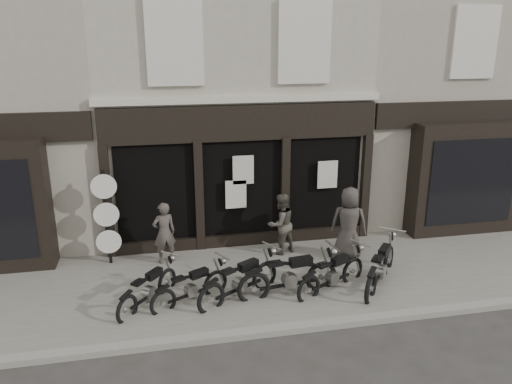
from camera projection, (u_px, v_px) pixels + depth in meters
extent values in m
plane|color=#2D2B28|center=(267.00, 301.00, 10.92)|extent=(90.00, 90.00, 0.00)
cube|color=#625D56|center=(258.00, 280.00, 11.74)|extent=(30.00, 4.20, 0.12)
cube|color=gray|center=(281.00, 330.00, 9.73)|extent=(30.00, 0.25, 0.13)
cube|color=#A49F8D|center=(224.00, 86.00, 15.32)|extent=(7.20, 6.00, 8.20)
cube|color=black|center=(242.00, 123.00, 12.63)|extent=(7.10, 0.18, 0.90)
cube|color=black|center=(242.00, 195.00, 13.26)|extent=(6.50, 0.10, 2.95)
cube|color=black|center=(243.00, 241.00, 13.57)|extent=(7.10, 0.20, 0.44)
cube|color=beige|center=(242.00, 99.00, 12.48)|extent=(7.30, 0.22, 0.18)
cube|color=beige|center=(174.00, 43.00, 11.77)|extent=(1.35, 0.12, 2.00)
cube|color=black|center=(174.00, 43.00, 11.80)|extent=(1.05, 0.06, 1.70)
cube|color=beige|center=(304.00, 43.00, 12.39)|extent=(1.35, 0.12, 2.00)
cube|color=black|center=(304.00, 43.00, 12.42)|extent=(1.05, 0.06, 1.70)
cube|color=black|center=(108.00, 203.00, 12.51)|extent=(0.22, 0.22, 3.00)
cube|color=black|center=(199.00, 197.00, 12.95)|extent=(0.22, 0.22, 3.00)
cube|color=black|center=(285.00, 192.00, 13.39)|extent=(0.22, 0.22, 3.00)
cube|color=black|center=(365.00, 187.00, 13.84)|extent=(0.22, 0.22, 3.00)
cube|color=beige|center=(243.00, 170.00, 12.87)|extent=(0.55, 0.04, 0.75)
cube|color=beige|center=(327.00, 175.00, 13.39)|extent=(0.55, 0.04, 0.75)
cube|color=beige|center=(236.00, 194.00, 13.02)|extent=(0.55, 0.04, 0.75)
cube|color=gray|center=(2.00, 90.00, 14.09)|extent=(5.50, 6.00, 8.20)
cube|color=gray|center=(414.00, 82.00, 16.54)|extent=(5.50, 6.00, 8.20)
cube|color=black|center=(465.00, 179.00, 14.12)|extent=(3.20, 0.70, 3.20)
cube|color=black|center=(472.00, 182.00, 13.79)|extent=(2.60, 0.06, 2.40)
cube|color=black|center=(466.00, 113.00, 13.87)|extent=(5.40, 0.16, 0.70)
cube|color=beige|center=(475.00, 42.00, 13.31)|extent=(1.30, 0.10, 1.90)
cube|color=black|center=(474.00, 42.00, 13.34)|extent=(1.00, 0.06, 1.60)
torus|color=black|center=(167.00, 282.00, 11.12)|extent=(0.45, 0.54, 0.62)
torus|color=black|center=(127.00, 310.00, 9.98)|extent=(0.45, 0.54, 0.62)
cube|color=black|center=(148.00, 296.00, 10.56)|extent=(0.71, 0.88, 0.06)
cube|color=gray|center=(149.00, 293.00, 10.55)|extent=(0.27, 0.28, 0.24)
cube|color=black|center=(154.00, 274.00, 10.64)|extent=(0.38, 0.43, 0.16)
cube|color=black|center=(138.00, 282.00, 10.19)|extent=(0.31, 0.33, 0.06)
cylinder|color=gray|center=(171.00, 254.00, 11.11)|extent=(0.44, 0.36, 0.03)
torus|color=black|center=(215.00, 283.00, 11.05)|extent=(0.58, 0.37, 0.62)
torus|color=black|center=(163.00, 303.00, 10.24)|extent=(0.58, 0.37, 0.62)
cube|color=black|center=(190.00, 294.00, 10.65)|extent=(0.97, 0.55, 0.05)
cube|color=gray|center=(191.00, 291.00, 10.64)|extent=(0.27, 0.25, 0.24)
cube|color=black|center=(199.00, 273.00, 10.67)|extent=(0.44, 0.33, 0.15)
cube|color=black|center=(178.00, 279.00, 10.35)|extent=(0.33, 0.29, 0.05)
cylinder|color=gray|center=(222.00, 256.00, 10.99)|extent=(0.28, 0.48, 0.03)
torus|color=black|center=(264.00, 276.00, 11.27)|extent=(0.66, 0.44, 0.71)
torus|color=black|center=(211.00, 299.00, 10.30)|extent=(0.66, 0.44, 0.71)
cube|color=black|center=(239.00, 289.00, 10.80)|extent=(1.09, 0.68, 0.06)
cube|color=gray|center=(240.00, 285.00, 10.79)|extent=(0.31, 0.29, 0.27)
cube|color=black|center=(248.00, 265.00, 10.83)|extent=(0.50, 0.40, 0.18)
cube|color=black|center=(227.00, 271.00, 10.44)|extent=(0.38, 0.34, 0.06)
cylinder|color=gray|center=(272.00, 246.00, 11.22)|extent=(0.34, 0.54, 0.04)
torus|color=black|center=(321.00, 277.00, 11.20)|extent=(0.76, 0.20, 0.75)
torus|color=black|center=(254.00, 288.00, 10.69)|extent=(0.76, 0.20, 0.75)
cube|color=black|center=(288.00, 284.00, 10.95)|extent=(1.31, 0.23, 0.07)
cube|color=gray|center=(289.00, 281.00, 10.94)|extent=(0.29, 0.23, 0.29)
cube|color=black|center=(301.00, 261.00, 10.89)|extent=(0.53, 0.26, 0.19)
cube|color=black|center=(274.00, 264.00, 10.68)|extent=(0.36, 0.26, 0.07)
cylinder|color=gray|center=(332.00, 246.00, 11.06)|extent=(0.13, 0.64, 0.04)
torus|color=black|center=(352.00, 271.00, 11.58)|extent=(0.64, 0.39, 0.67)
torus|color=black|center=(309.00, 290.00, 10.73)|extent=(0.64, 0.39, 0.67)
cube|color=black|center=(331.00, 282.00, 11.16)|extent=(1.06, 0.58, 0.06)
cube|color=gray|center=(332.00, 278.00, 11.15)|extent=(0.29, 0.27, 0.26)
cube|color=black|center=(340.00, 260.00, 11.18)|extent=(0.48, 0.36, 0.17)
cube|color=black|center=(323.00, 265.00, 10.84)|extent=(0.35, 0.31, 0.06)
cylinder|color=gray|center=(360.00, 243.00, 11.52)|extent=(0.29, 0.52, 0.04)
torus|color=black|center=(388.00, 261.00, 12.04)|extent=(0.55, 0.64, 0.74)
torus|color=black|center=(371.00, 288.00, 10.70)|extent=(0.55, 0.64, 0.74)
cube|color=black|center=(380.00, 275.00, 11.38)|extent=(0.86, 1.04, 0.07)
cube|color=gray|center=(380.00, 272.00, 11.38)|extent=(0.32, 0.33, 0.28)
cube|color=black|center=(384.00, 251.00, 11.48)|extent=(0.46, 0.51, 0.19)
cube|color=black|center=(378.00, 259.00, 10.95)|extent=(0.38, 0.39, 0.07)
cylinder|color=gray|center=(393.00, 229.00, 12.03)|extent=(0.52, 0.43, 0.04)
imported|color=#413A35|center=(164.00, 233.00, 12.32)|extent=(0.65, 0.50, 1.57)
imported|color=#464138|center=(281.00, 224.00, 12.85)|extent=(0.96, 0.87, 1.61)
imported|color=#37312E|center=(349.00, 223.00, 12.55)|extent=(1.06, 0.89, 1.86)
cylinder|color=black|center=(111.00, 266.00, 12.53)|extent=(0.39, 0.39, 0.07)
cylinder|color=black|center=(107.00, 220.00, 12.16)|extent=(0.08, 0.08, 2.51)
cylinder|color=black|center=(104.00, 186.00, 11.88)|extent=(0.61, 0.07, 0.61)
cylinder|color=beige|center=(104.00, 187.00, 11.85)|extent=(0.61, 0.04, 0.61)
cylinder|color=black|center=(106.00, 214.00, 12.09)|extent=(0.61, 0.07, 0.61)
cylinder|color=beige|center=(106.00, 215.00, 12.06)|extent=(0.61, 0.04, 0.61)
cylinder|color=black|center=(109.00, 241.00, 12.30)|extent=(0.61, 0.07, 0.61)
cylinder|color=beige|center=(109.00, 242.00, 12.27)|extent=(0.61, 0.04, 0.61)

